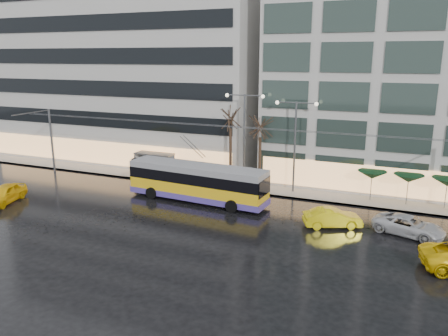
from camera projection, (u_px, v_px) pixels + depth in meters
The scene contains 21 objects.
ground at pixel (173, 221), 34.55m from camera, with size 140.00×140.00×0.00m, color black.
sidewalk at pixel (254, 178), 46.31m from camera, with size 80.00×10.00×0.15m, color gray.
kerb at pixel (237, 191), 41.88m from camera, with size 80.00×0.10×0.15m, color slate.
building_left at pixel (132, 68), 54.69m from camera, with size 34.00×14.00×22.00m, color #B7B5AF.
building_right at pixel (443, 56), 41.36m from camera, with size 32.00×14.00×25.00m, color #B7B5AF.
trolleybus at pixel (197, 183), 38.91m from camera, with size 13.08×5.45×5.99m.
catenary at pixel (223, 150), 40.22m from camera, with size 42.24×5.12×7.00m.
bus_shelter at pixel (152, 159), 46.72m from camera, with size 4.20×1.60×2.51m.
street_lamp_near at pixel (244, 127), 41.98m from camera, with size 3.96×0.36×9.03m.
street_lamp_far at pixel (295, 134), 40.19m from camera, with size 3.96×0.36×8.53m.
tree_a at pixel (231, 115), 42.44m from camera, with size 3.20×3.20×8.40m.
tree_b at pixel (261, 123), 41.68m from camera, with size 3.20×3.20×7.70m.
parasol_a at pixel (372, 175), 38.59m from camera, with size 2.50×2.50×2.65m.
parasol_b at pixel (409, 178), 37.48m from camera, with size 2.50×2.50×2.65m.
parasol_c at pixel (447, 182), 36.37m from camera, with size 2.50×2.50×2.65m.
taxi_a at pixel (4, 194), 38.54m from camera, with size 1.93×4.80×1.63m, color yellow.
taxi_b at pixel (332, 218), 33.15m from camera, with size 1.52×4.37×1.44m, color #D3BF0B.
sedan_silver at pixel (409, 226), 31.70m from camera, with size 2.30×4.98×1.38m, color silver.
pedestrian_a at pixel (154, 164), 45.90m from camera, with size 1.16×1.18×2.19m.
pedestrian_b at pixel (183, 169), 46.16m from camera, with size 0.91×0.73×1.76m.
pedestrian_c at pixel (135, 167), 46.24m from camera, with size 1.14×1.01×2.11m.
Camera 1 is at (16.12, -28.41, 12.66)m, focal length 35.00 mm.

